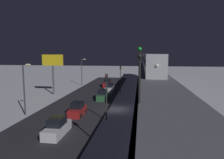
{
  "coord_description": "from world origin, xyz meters",
  "views": [
    {
      "loc": [
        -4.23,
        32.82,
        9.08
      ],
      "look_at": [
        2.82,
        -17.7,
        2.7
      ],
      "focal_mm": 33.14,
      "sensor_mm": 36.0,
      "label": 1
    }
  ],
  "objects": [
    {
      "name": "street_lamp_near",
      "position": [
        12.48,
        5.0,
        4.81
      ],
      "size": [
        1.35,
        0.44,
        7.65
      ],
      "color": "#38383D",
      "rests_on": "ground_plane"
    },
    {
      "name": "traffic_light_mid",
      "position": [
        0.31,
        -13.62,
        4.2
      ],
      "size": [
        0.32,
        0.44,
        6.4
      ],
      "color": "#2D2D2D",
      "rests_on": "ground_plane"
    },
    {
      "name": "elevated_railway",
      "position": [
        -6.26,
        0.0,
        4.86
      ],
      "size": [
        5.0,
        90.35,
        5.63
      ],
      "color": "slate",
      "rests_on": "ground_plane"
    },
    {
      "name": "sedan_red",
      "position": [
        5.01,
        3.9,
        0.78
      ],
      "size": [
        1.91,
        4.28,
        1.97
      ],
      "rotation": [
        0.0,
        0.0,
        3.14
      ],
      "color": "#A51E1E",
      "rests_on": "ground_plane"
    },
    {
      "name": "street_lamp_far",
      "position": [
        12.48,
        -25.0,
        4.81
      ],
      "size": [
        1.35,
        0.44,
        7.65
      ],
      "color": "#38383D",
      "rests_on": "ground_plane"
    },
    {
      "name": "avenue_asphalt",
      "position": [
        6.41,
        0.0,
        0.0
      ],
      "size": [
        11.0,
        90.35,
        0.01
      ],
      "primitive_type": "cube",
      "color": "#28282D",
      "rests_on": "ground_plane"
    },
    {
      "name": "traffic_light_near",
      "position": [
        0.31,
        5.78,
        4.2
      ],
      "size": [
        0.32,
        0.44,
        6.4
      ],
      "color": "#2D2D2D",
      "rests_on": "ground_plane"
    },
    {
      "name": "sedan_white_2",
      "position": [
        3.21,
        -15.96,
        0.8
      ],
      "size": [
        1.8,
        4.6,
        1.97
      ],
      "rotation": [
        0.0,
        0.0,
        3.14
      ],
      "color": "silver",
      "rests_on": "ground_plane"
    },
    {
      "name": "ground_plane",
      "position": [
        0.0,
        0.0,
        0.0
      ],
      "size": [
        240.0,
        240.0,
        0.0
      ],
      "primitive_type": "plane",
      "color": "silver"
    },
    {
      "name": "rail_signal",
      "position": [
        -4.15,
        18.55,
        8.36
      ],
      "size": [
        0.36,
        0.41,
        4.0
      ],
      "color": "black",
      "rests_on": "elevated_railway"
    },
    {
      "name": "sedan_green",
      "position": [
        3.21,
        -7.17,
        0.8
      ],
      "size": [
        1.8,
        4.76,
        1.97
      ],
      "rotation": [
        0.0,
        0.0,
        3.14
      ],
      "color": "#2D6038",
      "rests_on": "ground_plane"
    },
    {
      "name": "subway_train",
      "position": [
        -6.35,
        -22.86,
        7.41
      ],
      "size": [
        2.94,
        55.47,
        3.4
      ],
      "color": "#B7BABF",
      "rests_on": "elevated_railway"
    },
    {
      "name": "sedan_red_2",
      "position": [
        5.01,
        -23.45,
        0.8
      ],
      "size": [
        1.8,
        4.52,
        1.97
      ],
      "rotation": [
        0.0,
        0.0,
        3.14
      ],
      "color": "#A51E1E",
      "rests_on": "ground_plane"
    },
    {
      "name": "sedan_white",
      "position": [
        5.01,
        11.48,
        0.8
      ],
      "size": [
        1.8,
        4.66,
        1.97
      ],
      "rotation": [
        0.0,
        0.0,
        3.14
      ],
      "color": "silver",
      "rests_on": "ground_plane"
    },
    {
      "name": "commercial_billboard",
      "position": [
        15.07,
        -10.6,
        6.83
      ],
      "size": [
        4.8,
        0.36,
        8.9
      ],
      "color": "#4C4C51",
      "rests_on": "ground_plane"
    }
  ]
}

